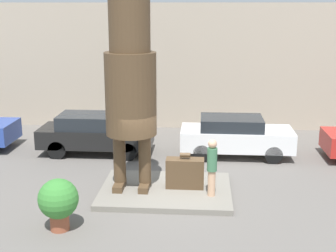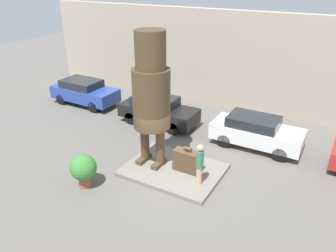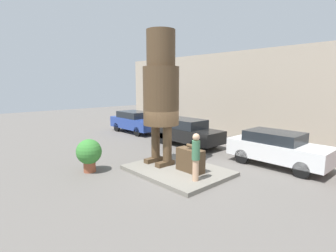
{
  "view_description": "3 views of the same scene",
  "coord_description": "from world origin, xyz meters",
  "px_view_note": "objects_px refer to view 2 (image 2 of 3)",
  "views": [
    {
      "loc": [
        1.11,
        -13.45,
        5.65
      ],
      "look_at": [
        0.08,
        -0.07,
        2.17
      ],
      "focal_mm": 50.0,
      "sensor_mm": 36.0,
      "label": 1
    },
    {
      "loc": [
        5.62,
        -10.33,
        7.75
      ],
      "look_at": [
        -0.17,
        -0.17,
        2.18
      ],
      "focal_mm": 35.0,
      "sensor_mm": 36.0,
      "label": 2
    },
    {
      "loc": [
        7.38,
        -7.31,
        3.62
      ],
      "look_at": [
        -0.46,
        -0.12,
        1.9
      ],
      "focal_mm": 28.0,
      "sensor_mm": 36.0,
      "label": 3
    }
  ],
  "objects_px": {
    "giant_suitcase": "(187,161)",
    "parked_car_white": "(256,131)",
    "parked_car_black": "(158,110)",
    "parked_car_blue": "(84,91)",
    "statue_figure": "(151,90)",
    "planter_pot": "(83,169)",
    "tourist": "(200,163)"
  },
  "relations": [
    {
      "from": "statue_figure",
      "to": "parked_car_white",
      "type": "distance_m",
      "value": 5.77
    },
    {
      "from": "parked_car_black",
      "to": "parked_car_white",
      "type": "relative_size",
      "value": 1.03
    },
    {
      "from": "statue_figure",
      "to": "planter_pot",
      "type": "xyz_separation_m",
      "value": [
        -1.5,
        -2.64,
        -2.66
      ]
    },
    {
      "from": "parked_car_white",
      "to": "planter_pot",
      "type": "xyz_separation_m",
      "value": [
        -4.89,
        -6.5,
        -0.02
      ]
    },
    {
      "from": "tourist",
      "to": "parked_car_black",
      "type": "distance_m",
      "value": 6.18
    },
    {
      "from": "statue_figure",
      "to": "parked_car_black",
      "type": "height_order",
      "value": "statue_figure"
    },
    {
      "from": "statue_figure",
      "to": "giant_suitcase",
      "type": "relative_size",
      "value": 4.82
    },
    {
      "from": "tourist",
      "to": "parked_car_black",
      "type": "xyz_separation_m",
      "value": [
        -4.47,
        4.26,
        -0.28
      ]
    },
    {
      "from": "parked_car_blue",
      "to": "parked_car_white",
      "type": "bearing_deg",
      "value": -0.98
    },
    {
      "from": "statue_figure",
      "to": "planter_pot",
      "type": "height_order",
      "value": "statue_figure"
    },
    {
      "from": "giant_suitcase",
      "to": "tourist",
      "type": "bearing_deg",
      "value": -36.4
    },
    {
      "from": "parked_car_black",
      "to": "giant_suitcase",
      "type": "bearing_deg",
      "value": -44.98
    },
    {
      "from": "statue_figure",
      "to": "tourist",
      "type": "xyz_separation_m",
      "value": [
        2.43,
        -0.48,
        -2.35
      ]
    },
    {
      "from": "parked_car_white",
      "to": "giant_suitcase",
      "type": "bearing_deg",
      "value": -115.33
    },
    {
      "from": "statue_figure",
      "to": "tourist",
      "type": "bearing_deg",
      "value": -11.15
    },
    {
      "from": "parked_car_black",
      "to": "planter_pot",
      "type": "relative_size",
      "value": 3.15
    },
    {
      "from": "planter_pot",
      "to": "parked_car_blue",
      "type": "bearing_deg",
      "value": 132.49
    },
    {
      "from": "tourist",
      "to": "parked_car_white",
      "type": "height_order",
      "value": "tourist"
    },
    {
      "from": "statue_figure",
      "to": "giant_suitcase",
      "type": "distance_m",
      "value": 3.26
    },
    {
      "from": "statue_figure",
      "to": "parked_car_blue",
      "type": "bearing_deg",
      "value": 152.07
    },
    {
      "from": "tourist",
      "to": "parked_car_blue",
      "type": "relative_size",
      "value": 0.4
    },
    {
      "from": "parked_car_blue",
      "to": "planter_pot",
      "type": "relative_size",
      "value": 3.12
    },
    {
      "from": "parked_car_blue",
      "to": "parked_car_black",
      "type": "bearing_deg",
      "value": -2.72
    },
    {
      "from": "parked_car_blue",
      "to": "planter_pot",
      "type": "xyz_separation_m",
      "value": [
        6.12,
        -6.68,
        -0.04
      ]
    },
    {
      "from": "giant_suitcase",
      "to": "parked_car_white",
      "type": "xyz_separation_m",
      "value": [
        1.77,
        3.73,
        0.19
      ]
    },
    {
      "from": "giant_suitcase",
      "to": "parked_car_black",
      "type": "bearing_deg",
      "value": 135.02
    },
    {
      "from": "parked_car_blue",
      "to": "parked_car_white",
      "type": "height_order",
      "value": "parked_car_blue"
    },
    {
      "from": "tourist",
      "to": "parked_car_blue",
      "type": "height_order",
      "value": "tourist"
    },
    {
      "from": "statue_figure",
      "to": "parked_car_white",
      "type": "relative_size",
      "value": 1.33
    },
    {
      "from": "parked_car_blue",
      "to": "parked_car_white",
      "type": "distance_m",
      "value": 11.01
    },
    {
      "from": "statue_figure",
      "to": "planter_pot",
      "type": "distance_m",
      "value": 4.04
    },
    {
      "from": "giant_suitcase",
      "to": "statue_figure",
      "type": "bearing_deg",
      "value": -175.78
    }
  ]
}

